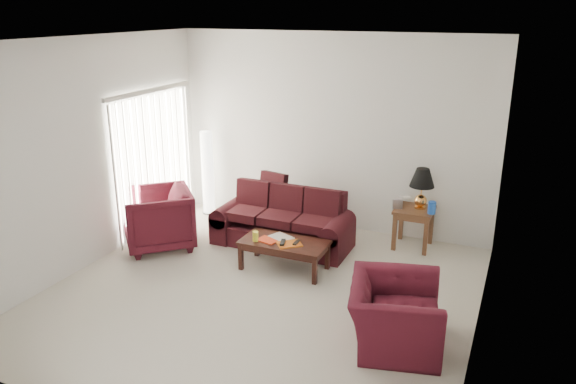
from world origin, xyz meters
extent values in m
plane|color=beige|center=(0.00, 0.00, 0.00)|extent=(5.00, 5.00, 0.00)
cube|color=silver|center=(-2.42, 1.30, 1.08)|extent=(0.10, 2.00, 2.16)
cube|color=black|center=(-0.76, 2.02, 0.68)|extent=(0.48, 0.30, 0.46)
cube|color=#B7B6BA|center=(1.18, 2.06, 0.66)|extent=(0.15, 0.09, 0.14)
cylinder|color=#18449C|center=(1.67, 2.04, 0.68)|extent=(0.13, 0.13, 0.17)
cube|color=silver|center=(1.22, 2.35, 0.67)|extent=(0.20, 0.22, 0.06)
imported|color=#3E0E17|center=(-1.97, 0.69, 0.43)|extent=(1.33, 1.33, 0.87)
imported|color=#450F1B|center=(1.74, -0.41, 0.34)|extent=(1.13, 1.23, 0.68)
cube|color=red|center=(-0.21, 0.67, 0.41)|extent=(0.30, 0.25, 0.02)
cube|color=beige|center=(-0.09, 0.82, 0.41)|extent=(0.36, 0.33, 0.02)
cube|color=#CB6017|center=(0.10, 0.66, 0.41)|extent=(0.38, 0.37, 0.02)
cube|color=black|center=(0.02, 0.64, 0.43)|extent=(0.11, 0.20, 0.02)
cube|color=black|center=(0.18, 0.71, 0.43)|extent=(0.05, 0.16, 0.02)
cylinder|color=yellow|center=(-0.36, 0.60, 0.47)|extent=(0.10, 0.10, 0.13)
camera|label=1|loc=(2.75, -5.48, 3.34)|focal=35.00mm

